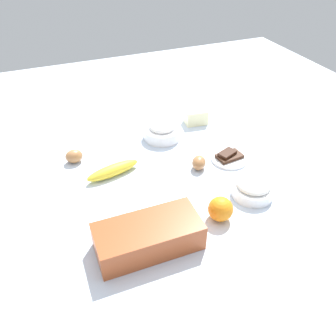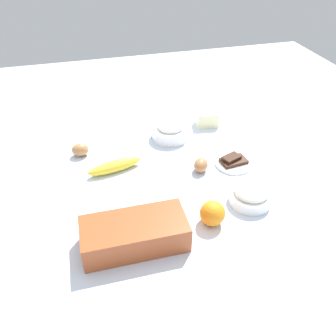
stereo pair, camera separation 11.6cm
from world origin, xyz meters
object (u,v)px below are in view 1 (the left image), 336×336
(sugar_bowl, at_px, (162,131))
(egg_beside_bowl, at_px, (199,163))
(egg_near_butter, at_px, (74,156))
(butter_block, at_px, (196,117))
(orange_fruit, at_px, (221,209))
(chocolate_plate, at_px, (229,157))
(flour_bowl, at_px, (253,188))
(banana, at_px, (113,170))
(loaf_pan, at_px, (148,236))

(sugar_bowl, bearing_deg, egg_beside_bowl, 100.77)
(egg_near_butter, bearing_deg, butter_block, -170.30)
(orange_fruit, bearing_deg, chocolate_plate, -125.19)
(butter_block, bearing_deg, flour_bowl, 86.02)
(orange_fruit, xyz_separation_m, chocolate_plate, (-0.17, -0.25, -0.03))
(egg_near_butter, height_order, chocolate_plate, egg_near_butter)
(banana, bearing_deg, chocolate_plate, 170.14)
(loaf_pan, bearing_deg, egg_beside_bowl, -136.01)
(egg_beside_bowl, bearing_deg, banana, -14.72)
(flour_bowl, xyz_separation_m, sugar_bowl, (0.14, -0.43, 0.00))
(sugar_bowl, bearing_deg, orange_fruit, 89.27)
(loaf_pan, height_order, banana, loaf_pan)
(loaf_pan, bearing_deg, egg_near_butter, -75.72)
(egg_near_butter, bearing_deg, loaf_pan, 103.78)
(orange_fruit, bearing_deg, sugar_bowl, -90.73)
(egg_near_butter, bearing_deg, orange_fruit, 127.68)
(loaf_pan, relative_size, sugar_bowl, 1.93)
(flour_bowl, relative_size, chocolate_plate, 1.01)
(flour_bowl, bearing_deg, chocolate_plate, -98.27)
(egg_beside_bowl, bearing_deg, butter_block, -113.87)
(loaf_pan, distance_m, egg_near_butter, 0.48)
(orange_fruit, distance_m, chocolate_plate, 0.30)
(orange_fruit, relative_size, chocolate_plate, 0.57)
(sugar_bowl, distance_m, egg_near_butter, 0.35)
(loaf_pan, bearing_deg, sugar_bowl, -114.67)
(sugar_bowl, height_order, egg_beside_bowl, sugar_bowl)
(sugar_bowl, relative_size, orange_fruit, 1.98)
(sugar_bowl, height_order, butter_block, sugar_bowl)
(banana, bearing_deg, egg_near_butter, -49.54)
(orange_fruit, xyz_separation_m, egg_beside_bowl, (-0.05, -0.24, -0.01))
(orange_fruit, bearing_deg, butter_block, -108.57)
(flour_bowl, relative_size, egg_beside_bowl, 2.15)
(egg_near_butter, height_order, egg_beside_bowl, egg_near_butter)
(orange_fruit, bearing_deg, egg_beside_bowl, -101.78)
(egg_beside_bowl, distance_m, chocolate_plate, 0.12)
(loaf_pan, height_order, chocolate_plate, loaf_pan)
(loaf_pan, relative_size, chocolate_plate, 2.16)
(egg_beside_bowl, bearing_deg, sugar_bowl, -79.23)
(flour_bowl, height_order, chocolate_plate, flour_bowl)
(flour_bowl, relative_size, egg_near_butter, 2.13)
(orange_fruit, distance_m, butter_block, 0.56)
(loaf_pan, xyz_separation_m, sugar_bowl, (-0.24, -0.50, -0.01))
(flour_bowl, xyz_separation_m, butter_block, (-0.03, -0.48, 0.00))
(loaf_pan, relative_size, egg_beside_bowl, 4.61)
(flour_bowl, height_order, banana, flour_bowl)
(banana, relative_size, egg_beside_bowl, 3.12)
(loaf_pan, xyz_separation_m, orange_fruit, (-0.23, -0.02, -0.00))
(butter_block, height_order, egg_beside_bowl, butter_block)
(egg_beside_bowl, bearing_deg, loaf_pan, 43.48)
(loaf_pan, height_order, egg_near_butter, loaf_pan)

